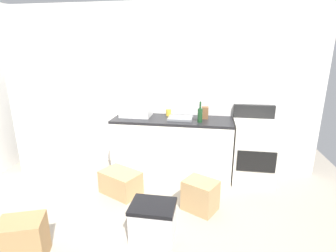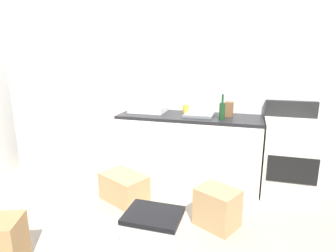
{
  "view_description": "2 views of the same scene",
  "coord_description": "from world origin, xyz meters",
  "px_view_note": "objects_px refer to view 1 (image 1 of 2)",
  "views": [
    {
      "loc": [
        0.85,
        -2.51,
        1.89
      ],
      "look_at": [
        0.33,
        0.65,
        0.95
      ],
      "focal_mm": 27.45,
      "sensor_mm": 36.0,
      "label": 1
    },
    {
      "loc": [
        1.01,
        -2.21,
        1.62
      ],
      "look_at": [
        0.17,
        0.69,
        0.87
      ],
      "focal_mm": 29.85,
      "sensor_mm": 36.0,
      "label": 2
    }
  ],
  "objects_px": {
    "wine_bottle": "(200,115)",
    "cardboard_box_small": "(23,241)",
    "stove_oven": "(253,150)",
    "microwave": "(136,108)",
    "knife_block": "(205,113)",
    "cardboard_box_large": "(200,195)",
    "refrigerator": "(47,116)",
    "cardboard_box_medium": "(121,183)",
    "storage_bin": "(153,220)",
    "coffee_mug": "(168,113)"
  },
  "relations": [
    {
      "from": "wine_bottle",
      "to": "cardboard_box_small",
      "type": "bearing_deg",
      "value": -128.96
    },
    {
      "from": "stove_oven",
      "to": "microwave",
      "type": "xyz_separation_m",
      "value": [
        -1.8,
        0.07,
        0.57
      ]
    },
    {
      "from": "knife_block",
      "to": "cardboard_box_large",
      "type": "xyz_separation_m",
      "value": [
        0.0,
        -1.01,
        -0.8
      ]
    },
    {
      "from": "refrigerator",
      "to": "stove_oven",
      "type": "relative_size",
      "value": 1.6
    },
    {
      "from": "stove_oven",
      "to": "microwave",
      "type": "height_order",
      "value": "microwave"
    },
    {
      "from": "cardboard_box_large",
      "to": "cardboard_box_medium",
      "type": "height_order",
      "value": "cardboard_box_large"
    },
    {
      "from": "refrigerator",
      "to": "cardboard_box_medium",
      "type": "relative_size",
      "value": 3.31
    },
    {
      "from": "refrigerator",
      "to": "microwave",
      "type": "height_order",
      "value": "refrigerator"
    },
    {
      "from": "knife_block",
      "to": "cardboard_box_large",
      "type": "distance_m",
      "value": 1.29
    },
    {
      "from": "refrigerator",
      "to": "cardboard_box_small",
      "type": "bearing_deg",
      "value": -63.52
    },
    {
      "from": "refrigerator",
      "to": "storage_bin",
      "type": "height_order",
      "value": "refrigerator"
    },
    {
      "from": "wine_bottle",
      "to": "knife_block",
      "type": "height_order",
      "value": "wine_bottle"
    },
    {
      "from": "refrigerator",
      "to": "microwave",
      "type": "bearing_deg",
      "value": 4.77
    },
    {
      "from": "stove_oven",
      "to": "wine_bottle",
      "type": "xyz_separation_m",
      "value": [
        -0.8,
        -0.13,
        0.54
      ]
    },
    {
      "from": "cardboard_box_large",
      "to": "microwave",
      "type": "bearing_deg",
      "value": 137.21
    },
    {
      "from": "cardboard_box_small",
      "to": "storage_bin",
      "type": "xyz_separation_m",
      "value": [
        1.11,
        0.51,
        -0.02
      ]
    },
    {
      "from": "refrigerator",
      "to": "coffee_mug",
      "type": "xyz_separation_m",
      "value": [
        1.96,
        0.23,
        0.07
      ]
    },
    {
      "from": "microwave",
      "to": "cardboard_box_large",
      "type": "height_order",
      "value": "microwave"
    },
    {
      "from": "refrigerator",
      "to": "cardboard_box_small",
      "type": "relative_size",
      "value": 4.15
    },
    {
      "from": "refrigerator",
      "to": "cardboard_box_medium",
      "type": "distance_m",
      "value": 1.75
    },
    {
      "from": "microwave",
      "to": "cardboard_box_large",
      "type": "bearing_deg",
      "value": -42.79
    },
    {
      "from": "refrigerator",
      "to": "coffee_mug",
      "type": "bearing_deg",
      "value": 6.6
    },
    {
      "from": "wine_bottle",
      "to": "storage_bin",
      "type": "relative_size",
      "value": 0.65
    },
    {
      "from": "cardboard_box_large",
      "to": "cardboard_box_small",
      "type": "relative_size",
      "value": 0.91
    },
    {
      "from": "storage_bin",
      "to": "cardboard_box_large",
      "type": "bearing_deg",
      "value": 50.39
    },
    {
      "from": "cardboard_box_medium",
      "to": "cardboard_box_small",
      "type": "relative_size",
      "value": 1.26
    },
    {
      "from": "microwave",
      "to": "cardboard_box_medium",
      "type": "bearing_deg",
      "value": -91.48
    },
    {
      "from": "refrigerator",
      "to": "wine_bottle",
      "type": "xyz_separation_m",
      "value": [
        2.47,
        -0.08,
        0.13
      ]
    },
    {
      "from": "stove_oven",
      "to": "storage_bin",
      "type": "height_order",
      "value": "stove_oven"
    },
    {
      "from": "cardboard_box_medium",
      "to": "cardboard_box_small",
      "type": "distance_m",
      "value": 1.36
    },
    {
      "from": "knife_block",
      "to": "cardboard_box_small",
      "type": "xyz_separation_m",
      "value": [
        -1.57,
        -2.08,
        -0.78
      ]
    },
    {
      "from": "stove_oven",
      "to": "refrigerator",
      "type": "bearing_deg",
      "value": -179.03
    },
    {
      "from": "coffee_mug",
      "to": "cardboard_box_large",
      "type": "distance_m",
      "value": 1.45
    },
    {
      "from": "cardboard_box_small",
      "to": "cardboard_box_medium",
      "type": "bearing_deg",
      "value": 69.2
    },
    {
      "from": "cardboard_box_small",
      "to": "cardboard_box_large",
      "type": "bearing_deg",
      "value": 34.23
    },
    {
      "from": "refrigerator",
      "to": "cardboard_box_large",
      "type": "xyz_separation_m",
      "value": [
        2.54,
        -0.87,
        -0.69
      ]
    },
    {
      "from": "storage_bin",
      "to": "stove_oven",
      "type": "bearing_deg",
      "value": 51.11
    },
    {
      "from": "wine_bottle",
      "to": "cardboard_box_large",
      "type": "bearing_deg",
      "value": -85.12
    },
    {
      "from": "stove_oven",
      "to": "cardboard_box_medium",
      "type": "xyz_separation_m",
      "value": [
        -1.82,
        -0.72,
        -0.31
      ]
    },
    {
      "from": "cardboard_box_small",
      "to": "storage_bin",
      "type": "height_order",
      "value": "cardboard_box_small"
    },
    {
      "from": "wine_bottle",
      "to": "knife_block",
      "type": "xyz_separation_m",
      "value": [
        0.07,
        0.22,
        -0.02
      ]
    },
    {
      "from": "refrigerator",
      "to": "wine_bottle",
      "type": "height_order",
      "value": "refrigerator"
    },
    {
      "from": "microwave",
      "to": "knife_block",
      "type": "distance_m",
      "value": 1.07
    },
    {
      "from": "wine_bottle",
      "to": "coffee_mug",
      "type": "relative_size",
      "value": 3.0
    },
    {
      "from": "microwave",
      "to": "cardboard_box_medium",
      "type": "xyz_separation_m",
      "value": [
        -0.02,
        -0.79,
        -0.88
      ]
    },
    {
      "from": "stove_oven",
      "to": "cardboard_box_medium",
      "type": "bearing_deg",
      "value": -158.45
    },
    {
      "from": "microwave",
      "to": "storage_bin",
      "type": "xyz_separation_m",
      "value": [
        0.6,
        -1.55,
        -0.84
      ]
    },
    {
      "from": "stove_oven",
      "to": "wine_bottle",
      "type": "bearing_deg",
      "value": -170.7
    },
    {
      "from": "wine_bottle",
      "to": "knife_block",
      "type": "distance_m",
      "value": 0.23
    },
    {
      "from": "knife_block",
      "to": "storage_bin",
      "type": "bearing_deg",
      "value": -106.43
    }
  ]
}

